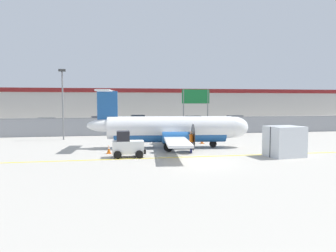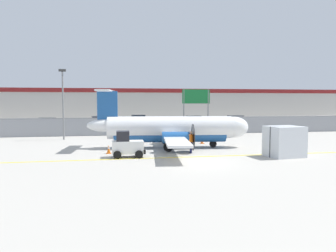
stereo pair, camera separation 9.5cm
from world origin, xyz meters
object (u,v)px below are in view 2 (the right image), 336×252
(traffic_cone_far_right, at_px, (140,152))
(parked_car_0, at_px, (48,123))
(ground_crew_worker, at_px, (191,141))
(highway_sign, at_px, (196,100))
(apron_light_pole, at_px, (63,98))
(commuter_airplane, at_px, (173,129))
(cargo_container, at_px, (284,141))
(parked_car_3, at_px, (194,121))
(parked_car_2, at_px, (138,120))
(parked_car_1, at_px, (100,121))
(traffic_cone_far_left, at_px, (109,149))
(parked_car_4, at_px, (235,120))
(traffic_cone_near_left, at_px, (139,142))
(baggage_tug, at_px, (127,145))
(traffic_cone_near_right, at_px, (202,140))

(traffic_cone_far_right, xyz_separation_m, parked_car_0, (-10.52, 24.52, 0.58))
(parked_car_0, bearing_deg, ground_crew_worker, -60.68)
(parked_car_0, relative_size, highway_sign, 0.78)
(apron_light_pole, bearing_deg, commuter_airplane, -37.92)
(cargo_container, height_order, parked_car_3, cargo_container)
(parked_car_2, distance_m, apron_light_pole, 22.31)
(cargo_container, relative_size, parked_car_1, 0.60)
(commuter_airplane, distance_m, highway_sign, 14.47)
(commuter_airplane, xyz_separation_m, cargo_container, (7.03, -5.88, -0.50))
(traffic_cone_far_right, bearing_deg, traffic_cone_far_left, 140.58)
(parked_car_1, distance_m, apron_light_pole, 16.80)
(parked_car_4, bearing_deg, traffic_cone_far_left, 43.31)
(parked_car_4, height_order, apron_light_pole, apron_light_pole)
(apron_light_pole, bearing_deg, parked_car_0, 106.41)
(ground_crew_worker, bearing_deg, parked_car_3, 87.17)
(traffic_cone_far_right, xyz_separation_m, highway_sign, (8.84, 17.10, 3.83))
(cargo_container, bearing_deg, parked_car_0, 120.92)
(traffic_cone_far_right, relative_size, parked_car_2, 0.15)
(traffic_cone_far_left, bearing_deg, parked_car_0, 110.13)
(ground_crew_worker, distance_m, apron_light_pole, 15.72)
(cargo_container, xyz_separation_m, apron_light_pole, (-17.06, 13.69, 3.20))
(parked_car_1, height_order, parked_car_3, same)
(traffic_cone_far_left, relative_size, parked_car_1, 0.15)
(traffic_cone_near_left, height_order, parked_car_4, parked_car_4)
(traffic_cone_near_left, bearing_deg, traffic_cone_far_left, -123.23)
(parked_car_0, bearing_deg, traffic_cone_far_right, -69.19)
(ground_crew_worker, height_order, cargo_container, cargo_container)
(commuter_airplane, bearing_deg, ground_crew_worker, -68.53)
(traffic_cone_far_right, bearing_deg, parked_car_2, 85.25)
(cargo_container, distance_m, traffic_cone_far_left, 13.03)
(parked_car_2, bearing_deg, baggage_tug, 81.24)
(highway_sign, bearing_deg, commuter_airplane, -113.12)
(traffic_cone_far_left, xyz_separation_m, parked_car_2, (4.83, 29.95, 0.58))
(cargo_container, bearing_deg, traffic_cone_near_right, 107.92)
(commuter_airplane, height_order, parked_car_4, commuter_airplane)
(traffic_cone_near_right, bearing_deg, parked_car_2, 98.54)
(baggage_tug, bearing_deg, apron_light_pole, 118.56)
(traffic_cone_far_left, bearing_deg, commuter_airplane, 22.04)
(traffic_cone_near_left, bearing_deg, highway_sign, 53.31)
(baggage_tug, relative_size, traffic_cone_far_left, 3.71)
(baggage_tug, xyz_separation_m, ground_crew_worker, (4.95, 1.05, 0.10))
(traffic_cone_near_right, bearing_deg, parked_car_4, 60.75)
(ground_crew_worker, height_order, apron_light_pole, apron_light_pole)
(parked_car_1, xyz_separation_m, highway_sign, (12.33, -10.82, 3.24))
(traffic_cone_far_left, height_order, highway_sign, highway_sign)
(traffic_cone_near_right, height_order, parked_car_0, parked_car_0)
(apron_light_pole, bearing_deg, highway_sign, 18.71)
(ground_crew_worker, distance_m, traffic_cone_near_right, 5.81)
(parked_car_1, xyz_separation_m, parked_car_4, (21.36, -1.40, 0.00))
(parked_car_4, height_order, highway_sign, highway_sign)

